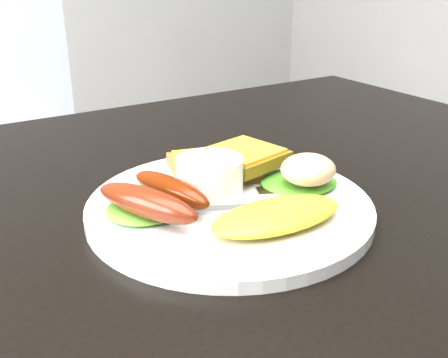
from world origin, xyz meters
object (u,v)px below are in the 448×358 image
object	(u,v)px
dining_table	(162,233)
person	(104,104)
dining_chair	(27,173)
plate	(229,207)

from	to	relation	value
dining_table	person	size ratio (longest dim) A/B	0.87
dining_chair	person	size ratio (longest dim) A/B	0.27
dining_table	dining_chair	xyz separation A→B (m)	(0.05, 0.96, -0.28)
person	plate	size ratio (longest dim) A/B	5.00
dining_chair	plate	size ratio (longest dim) A/B	1.33
dining_table	dining_chair	distance (m)	1.00
plate	person	bearing A→B (deg)	80.48
dining_chair	plate	bearing A→B (deg)	-79.59
person	plate	distance (m)	0.69
dining_table	person	xyz separation A→B (m)	(0.17, 0.64, -0.04)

